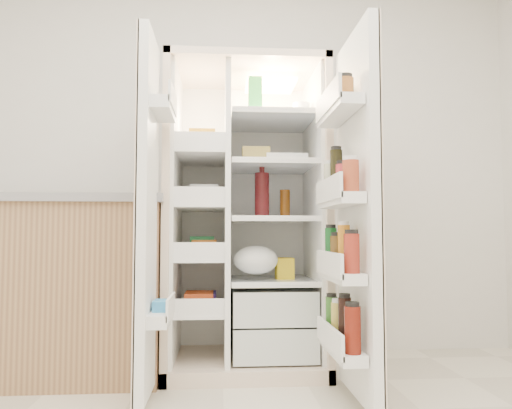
{
  "coord_description": "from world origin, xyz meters",
  "views": [
    {
      "loc": [
        -0.02,
        -1.3,
        0.79
      ],
      "look_at": [
        0.17,
        1.25,
        0.95
      ],
      "focal_mm": 34.0,
      "sensor_mm": 36.0,
      "label": 1
    }
  ],
  "objects": [
    {
      "name": "refrigerator",
      "position": [
        0.15,
        1.65,
        0.74
      ],
      "size": [
        0.92,
        0.7,
        1.8
      ],
      "color": "beige",
      "rests_on": "floor"
    },
    {
      "name": "fridge_door",
      "position": [
        0.61,
        0.96,
        0.87
      ],
      "size": [
        0.17,
        0.58,
        1.72
      ],
      "color": "white",
      "rests_on": "floor"
    },
    {
      "name": "wall_back",
      "position": [
        0.0,
        2.0,
        1.35
      ],
      "size": [
        4.0,
        0.02,
        2.7
      ],
      "primitive_type": "cube",
      "color": "silver",
      "rests_on": "floor"
    },
    {
      "name": "freezer_door",
      "position": [
        -0.37,
        1.05,
        0.89
      ],
      "size": [
        0.15,
        0.4,
        1.72
      ],
      "color": "white",
      "rests_on": "floor"
    },
    {
      "name": "kitchen_counter",
      "position": [
        -1.01,
        1.56,
        0.5
      ],
      "size": [
        1.38,
        0.74,
        1.0
      ],
      "color": "#A37D51",
      "rests_on": "floor"
    }
  ]
}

